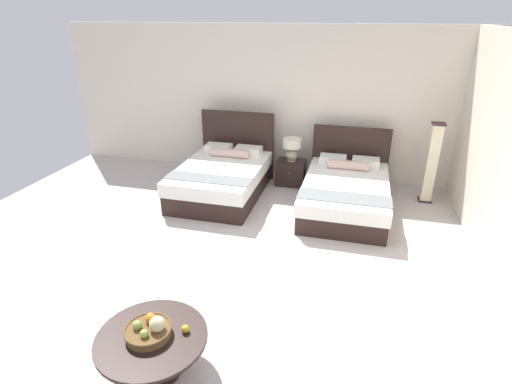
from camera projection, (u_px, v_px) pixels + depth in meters
The scene contains 10 objects.
ground_plane at pixel (254, 257), 5.31m from camera, with size 9.37×9.89×0.02m, color #BFB4AF.
wall_back at pixel (298, 104), 7.51m from camera, with size 9.37×0.12×2.79m, color silver.
bed_near_window at pixel (223, 177), 7.03m from camera, with size 1.41×2.04×1.27m.
bed_near_corner at pixel (345, 191), 6.55m from camera, with size 1.36×2.16×1.11m.
nightstand at pixel (291, 173), 7.47m from camera, with size 0.52×0.43×0.46m.
table_lamp at pixel (292, 147), 7.29m from camera, with size 0.34×0.34×0.42m.
coffee_table at pixel (152, 344), 3.48m from camera, with size 0.97×0.97×0.41m.
fruit_bowl at pixel (149, 330), 3.43m from camera, with size 0.41×0.41×0.20m.
loose_apple at pixel (185, 329), 3.48m from camera, with size 0.07×0.07×0.07m.
floor_lamp_corner at pixel (431, 164), 6.61m from camera, with size 0.21×0.21×1.36m.
Camera 1 is at (1.17, -4.33, 2.96)m, focal length 28.14 mm.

